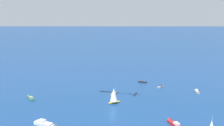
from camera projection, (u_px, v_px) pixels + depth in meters
ground_plane at (112, 114)px, 127.65m from camera, size 2000.00×2000.00×0.00m
motorboat_near_centre at (143, 82)px, 186.00m from camera, size 5.21×5.80×1.80m
motorboat_far_port at (30, 98)px, 150.55m from camera, size 8.63×4.45×2.43m
motorboat_inshore at (160, 87)px, 174.19m from camera, size 4.53×5.79×1.72m
motorboat_trailing at (197, 92)px, 163.00m from camera, size 7.23×4.07×2.04m
motorboat_ahead at (174, 124)px, 114.92m from camera, size 9.35×2.77×2.69m
sailboat_mid_cluster at (114, 96)px, 142.80m from camera, size 4.86×7.72×9.61m
motorboat_outer_ring_a at (46, 124)px, 114.55m from camera, size 9.23×9.84×3.12m
motorboat_outer_ring_b at (114, 94)px, 158.54m from camera, size 7.38×5.43×2.16m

